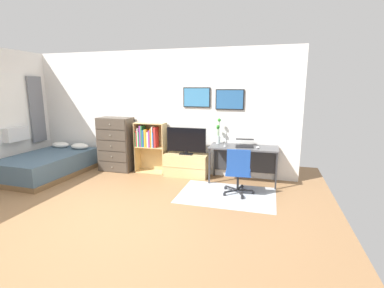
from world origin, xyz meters
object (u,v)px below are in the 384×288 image
(office_chair, at_px, (238,171))
(wine_glass, at_px, (225,140))
(bookshelf, at_px, (149,142))
(bamboo_vase, at_px, (218,133))
(laptop, at_px, (245,143))
(bed, at_px, (48,165))
(dresser, at_px, (116,144))
(tv_stand, at_px, (186,165))
(desk, at_px, (244,152))
(computer_mouse, at_px, (258,147))
(television, at_px, (186,141))

(office_chair, bearing_deg, wine_glass, 112.15)
(bookshelf, relative_size, bamboo_vase, 2.14)
(office_chair, height_order, wine_glass, wine_glass)
(laptop, bearing_deg, wine_glass, -168.12)
(bed, bearing_deg, dresser, 33.28)
(bookshelf, xyz_separation_m, tv_stand, (0.89, -0.04, -0.44))
(dresser, relative_size, laptop, 2.92)
(tv_stand, bearing_deg, bamboo_vase, 8.55)
(tv_stand, relative_size, desk, 0.70)
(dresser, distance_m, bookshelf, 0.80)
(desk, distance_m, computer_mouse, 0.35)
(desk, distance_m, bamboo_vase, 0.67)
(dresser, xyz_separation_m, tv_stand, (1.69, 0.02, -0.37))
(laptop, height_order, bamboo_vase, bamboo_vase)
(bed, relative_size, bookshelf, 1.76)
(office_chair, height_order, laptop, laptop)
(wine_glass, bearing_deg, laptop, 17.99)
(computer_mouse, xyz_separation_m, wine_glass, (-0.65, 0.01, 0.12))
(tv_stand, xyz_separation_m, bamboo_vase, (0.67, 0.10, 0.72))
(desk, height_order, office_chair, office_chair)
(bamboo_vase, height_order, wine_glass, bamboo_vase)
(bed, distance_m, laptop, 4.27)
(bed, distance_m, desk, 4.24)
(dresser, height_order, bookshelf, dresser)
(television, xyz_separation_m, computer_mouse, (1.50, -0.14, -0.02))
(dresser, xyz_separation_m, computer_mouse, (3.19, -0.15, 0.14))
(television, relative_size, computer_mouse, 8.28)
(bed, relative_size, wine_glass, 11.09)
(computer_mouse, bearing_deg, dresser, 177.35)
(dresser, relative_size, desk, 0.92)
(dresser, bearing_deg, laptop, -0.30)
(dresser, height_order, office_chair, dresser)
(tv_stand, bearing_deg, bookshelf, 177.14)
(computer_mouse, relative_size, bamboo_vase, 0.20)
(dresser, xyz_separation_m, desk, (2.91, 0.00, -0.01))
(bamboo_vase, distance_m, wine_glass, 0.32)
(computer_mouse, bearing_deg, wine_glass, 179.25)
(dresser, relative_size, office_chair, 1.43)
(bookshelf, relative_size, wine_glass, 6.29)
(bed, bearing_deg, desk, 12.29)
(desk, height_order, computer_mouse, computer_mouse)
(bed, xyz_separation_m, tv_stand, (2.93, 0.78, 0.00))
(tv_stand, height_order, laptop, laptop)
(dresser, height_order, bamboo_vase, bamboo_vase)
(tv_stand, xyz_separation_m, television, (0.00, -0.02, 0.53))
(bed, relative_size, dresser, 1.63)
(dresser, distance_m, desk, 2.91)
(computer_mouse, bearing_deg, office_chair, -113.83)
(laptop, bearing_deg, desk, 108.82)
(office_chair, relative_size, laptop, 2.05)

